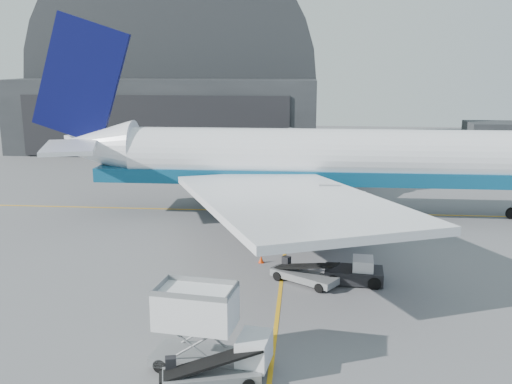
# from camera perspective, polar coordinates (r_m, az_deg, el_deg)

# --- Properties ---
(ground) EXTENTS (200.00, 200.00, 0.00)m
(ground) POSITION_cam_1_polar(r_m,az_deg,el_deg) (38.48, 2.46, -9.61)
(ground) COLOR #565659
(ground) RESTS_ON ground
(taxi_lines) EXTENTS (80.00, 42.12, 0.02)m
(taxi_lines) POSITION_cam_1_polar(r_m,az_deg,el_deg) (50.41, 3.13, -4.10)
(taxi_lines) COLOR gold
(taxi_lines) RESTS_ON ground
(hangar) EXTENTS (50.00, 28.30, 28.00)m
(hangar) POSITION_cam_1_polar(r_m,az_deg,el_deg) (103.32, -8.24, 9.87)
(hangar) COLOR black
(hangar) RESTS_ON ground
(distant_bldg_a) EXTENTS (14.00, 8.00, 4.00)m
(distant_bldg_a) POSITION_cam_1_polar(r_m,az_deg,el_deg) (114.51, 23.65, 4.41)
(distant_bldg_a) COLOR black
(distant_bldg_a) RESTS_ON ground
(airliner) EXTENTS (55.90, 54.20, 19.62)m
(airliner) POSITION_cam_1_polar(r_m,az_deg,el_deg) (55.53, 5.86, 3.24)
(airliner) COLOR white
(airliner) RESTS_ON ground
(catering_truck) EXTENTS (6.04, 2.92, 3.99)m
(catering_truck) POSITION_cam_1_polar(r_m,az_deg,el_deg) (28.58, -5.02, -13.54)
(catering_truck) COLOR slate
(catering_truck) RESTS_ON ground
(pushback_tug) EXTENTS (4.07, 2.59, 1.81)m
(pushback_tug) POSITION_cam_1_polar(r_m,az_deg,el_deg) (39.79, 9.93, -7.98)
(pushback_tug) COLOR black
(pushback_tug) RESTS_ON ground
(belt_loader_a) EXTENTS (4.90, 2.59, 1.83)m
(belt_loader_a) POSITION_cam_1_polar(r_m,az_deg,el_deg) (27.85, -4.62, -17.69)
(belt_loader_a) COLOR slate
(belt_loader_a) RESTS_ON ground
(belt_loader_b) EXTENTS (4.77, 3.91, 1.90)m
(belt_loader_b) POSITION_cam_1_polar(r_m,az_deg,el_deg) (39.30, 4.78, -8.24)
(belt_loader_b) COLOR slate
(belt_loader_b) RESTS_ON ground
(traffic_cone) EXTENTS (0.39, 0.39, 0.56)m
(traffic_cone) POSITION_cam_1_polar(r_m,az_deg,el_deg) (43.02, 0.51, -6.75)
(traffic_cone) COLOR red
(traffic_cone) RESTS_ON ground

